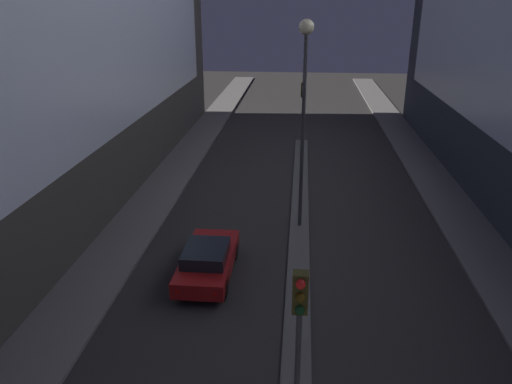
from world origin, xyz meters
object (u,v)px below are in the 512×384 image
car_left_lane (207,260)px  traffic_light_mid (303,103)px  traffic_light_near (299,328)px  street_lamp (305,80)px

car_left_lane → traffic_light_mid: bearing=77.7°
traffic_light_near → car_left_lane: size_ratio=1.08×
traffic_light_mid → traffic_light_near: bearing=-90.0°
traffic_light_mid → car_left_lane: (-3.40, -15.62, -2.87)m
traffic_light_mid → car_left_lane: 16.24m
traffic_light_near → car_left_lane: (-3.40, 7.66, -2.87)m
street_lamp → traffic_light_mid: bearing=90.0°
traffic_light_mid → street_lamp: street_lamp is taller
traffic_light_near → street_lamp: (0.00, 12.40, 3.09)m
traffic_light_near → street_lamp: bearing=90.0°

